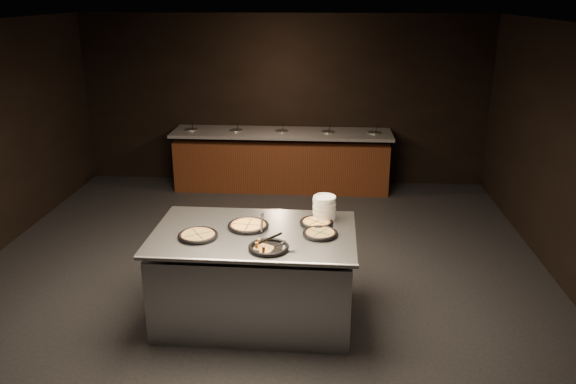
# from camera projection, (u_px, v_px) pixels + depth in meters

# --- Properties ---
(room) EXTENTS (7.02, 8.02, 2.92)m
(room) POSITION_uv_depth(u_px,v_px,m) (254.00, 169.00, 5.94)
(room) COLOR black
(room) RESTS_ON ground
(salad_bar) EXTENTS (3.70, 0.83, 1.18)m
(salad_bar) POSITION_uv_depth(u_px,v_px,m) (282.00, 164.00, 9.63)
(salad_bar) COLOR #4F2912
(salad_bar) RESTS_ON ground
(serving_counter) EXTENTS (2.03, 1.31, 0.97)m
(serving_counter) POSITION_uv_depth(u_px,v_px,m) (255.00, 277.00, 5.74)
(serving_counter) COLOR silver
(serving_counter) RESTS_ON ground
(plate_stack) EXTENTS (0.24, 0.24, 0.25)m
(plate_stack) POSITION_uv_depth(u_px,v_px,m) (324.00, 208.00, 5.83)
(plate_stack) COLOR white
(plate_stack) RESTS_ON serving_counter
(pan_veggie_whole) EXTENTS (0.39, 0.39, 0.04)m
(pan_veggie_whole) POSITION_uv_depth(u_px,v_px,m) (198.00, 235.00, 5.44)
(pan_veggie_whole) COLOR black
(pan_veggie_whole) RESTS_ON serving_counter
(pan_cheese_whole) EXTENTS (0.42, 0.42, 0.04)m
(pan_cheese_whole) POSITION_uv_depth(u_px,v_px,m) (248.00, 225.00, 5.67)
(pan_cheese_whole) COLOR black
(pan_cheese_whole) RESTS_ON serving_counter
(pan_cheese_slices_a) EXTENTS (0.35, 0.35, 0.04)m
(pan_cheese_slices_a) POSITION_uv_depth(u_px,v_px,m) (316.00, 222.00, 5.75)
(pan_cheese_slices_a) COLOR black
(pan_cheese_slices_a) RESTS_ON serving_counter
(pan_cheese_slices_b) EXTENTS (0.38, 0.38, 0.04)m
(pan_cheese_slices_b) POSITION_uv_depth(u_px,v_px,m) (269.00, 247.00, 5.18)
(pan_cheese_slices_b) COLOR black
(pan_cheese_slices_b) RESTS_ON serving_counter
(pan_veggie_slices) EXTENTS (0.35, 0.35, 0.04)m
(pan_veggie_slices) POSITION_uv_depth(u_px,v_px,m) (320.00, 233.00, 5.48)
(pan_veggie_slices) COLOR black
(pan_veggie_slices) RESTS_ON serving_counter
(server_left) EXTENTS (0.10, 0.32, 0.15)m
(server_left) POSITION_uv_depth(u_px,v_px,m) (262.00, 223.00, 5.58)
(server_left) COLOR silver
(server_left) RESTS_ON serving_counter
(server_right) EXTENTS (0.35, 0.11, 0.17)m
(server_right) POSITION_uv_depth(u_px,v_px,m) (276.00, 241.00, 5.16)
(server_right) COLOR silver
(server_right) RESTS_ON serving_counter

